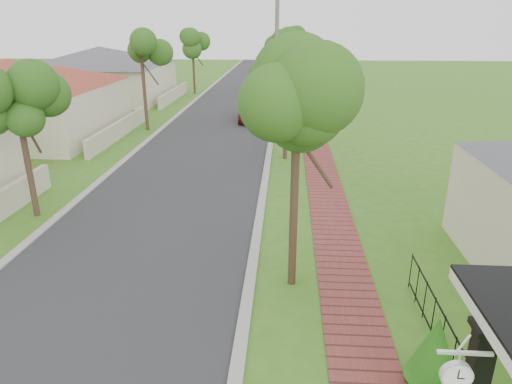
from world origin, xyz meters
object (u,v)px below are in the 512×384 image
(near_tree, at_px, (297,107))
(parked_car_white, at_px, (270,105))
(station_clock, at_px, (457,373))
(parked_car_red, at_px, (251,110))
(utility_pole, at_px, (276,67))

(near_tree, bearing_deg, parked_car_white, 93.59)
(parked_car_white, bearing_deg, station_clock, -89.80)
(station_clock, bearing_deg, parked_car_red, 100.67)
(near_tree, xyz_separation_m, utility_pole, (-0.88, 16.00, -0.59))
(utility_pole, height_order, station_clock, utility_pole)
(utility_pole, bearing_deg, near_tree, -86.86)
(parked_car_white, height_order, utility_pole, utility_pole)
(parked_car_white, distance_m, utility_pole, 8.78)
(parked_car_red, relative_size, parked_car_white, 1.00)
(parked_car_red, distance_m, utility_pole, 6.71)
(parked_car_red, bearing_deg, station_clock, -83.12)
(near_tree, distance_m, station_clock, 6.51)
(parked_car_red, xyz_separation_m, near_tree, (2.78, -21.43, 4.05))
(parked_car_white, distance_m, near_tree, 24.43)
(parked_car_red, height_order, utility_pole, utility_pole)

